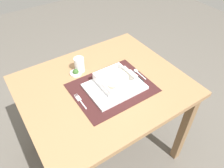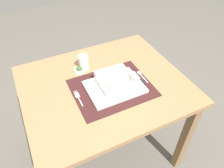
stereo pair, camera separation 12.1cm
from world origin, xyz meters
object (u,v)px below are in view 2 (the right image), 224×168
object	(u,v)px
fork	(78,97)
butter_knife	(139,79)
dining_table	(105,95)
spoon	(140,74)
condiment_saucer	(79,70)
drinking_glass	(84,63)
porridge_bowl	(115,80)
bread_knife	(138,82)

from	to	relation	value
fork	butter_knife	xyz separation A→B (m)	(0.38, -0.02, 0.00)
dining_table	spoon	size ratio (longest dim) A/B	8.39
dining_table	spoon	bearing A→B (deg)	-6.53
butter_knife	condiment_saucer	distance (m)	0.37
fork	butter_knife	bearing A→B (deg)	-4.82
butter_knife	condiment_saucer	bearing A→B (deg)	137.64
butter_knife	drinking_glass	world-z (taller)	drinking_glass
dining_table	porridge_bowl	size ratio (longest dim) A/B	5.11
fork	bread_knife	xyz separation A→B (m)	(0.35, -0.04, 0.00)
porridge_bowl	spoon	size ratio (longest dim) A/B	1.64
butter_knife	condiment_saucer	xyz separation A→B (m)	(-0.29, 0.23, 0.00)
porridge_bowl	condiment_saucer	xyz separation A→B (m)	(-0.14, 0.22, -0.03)
fork	condiment_saucer	distance (m)	0.23
porridge_bowl	bread_knife	size ratio (longest dim) A/B	1.39
drinking_glass	spoon	bearing A→B (deg)	-37.08
spoon	drinking_glass	bearing A→B (deg)	141.55
drinking_glass	condiment_saucer	distance (m)	0.05
spoon	drinking_glass	distance (m)	0.35
dining_table	spoon	world-z (taller)	spoon
porridge_bowl	spoon	bearing A→B (deg)	6.03
drinking_glass	condiment_saucer	xyz separation A→B (m)	(-0.04, -0.01, -0.03)
condiment_saucer	bread_knife	bearing A→B (deg)	-43.43
porridge_bowl	bread_knife	distance (m)	0.14
fork	spoon	bearing A→B (deg)	0.06
dining_table	drinking_glass	distance (m)	0.24
butter_knife	bread_knife	world-z (taller)	same
bread_knife	porridge_bowl	bearing A→B (deg)	163.81
fork	condiment_saucer	bearing A→B (deg)	66.31
fork	condiment_saucer	world-z (taller)	condiment_saucer
spoon	dining_table	bearing A→B (deg)	172.10
porridge_bowl	butter_knife	bearing A→B (deg)	-5.31
drinking_glass	butter_knife	bearing A→B (deg)	-43.82
fork	bread_knife	size ratio (longest dim) A/B	0.97
spoon	bread_knife	xyz separation A→B (m)	(-0.05, -0.06, -0.00)
spoon	fork	bearing A→B (deg)	-179.26
butter_knife	spoon	bearing A→B (deg)	48.49
dining_table	condiment_saucer	size ratio (longest dim) A/B	13.29
dining_table	condiment_saucer	xyz separation A→B (m)	(-0.09, 0.17, 0.11)
spoon	condiment_saucer	world-z (taller)	condiment_saucer
dining_table	porridge_bowl	distance (m)	0.15
porridge_bowl	condiment_saucer	bearing A→B (deg)	122.86
bread_knife	dining_table	bearing A→B (deg)	155.18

